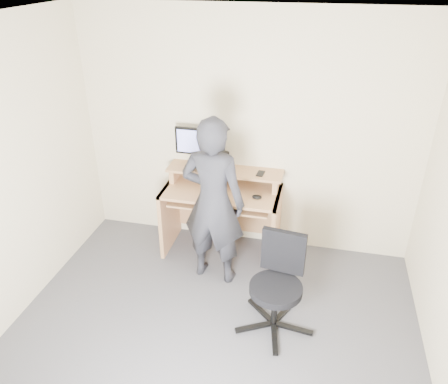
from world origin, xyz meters
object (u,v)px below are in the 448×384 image
at_px(monitor, 197,144).
at_px(person, 213,203).
at_px(office_chair, 278,280).
at_px(desk, 223,203).

bearing_deg(monitor, person, -60.25).
relative_size(office_chair, person, 0.50).
height_order(monitor, person, person).
bearing_deg(monitor, office_chair, -46.40).
xyz_separation_m(office_chair, person, (-0.69, 0.51, 0.38)).
distance_m(monitor, person, 0.74).
distance_m(monitor, office_chair, 1.65).
distance_m(desk, office_chair, 1.24).
bearing_deg(office_chair, desk, 132.79).
bearing_deg(person, office_chair, 150.38).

